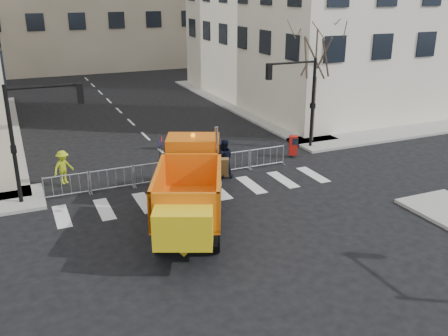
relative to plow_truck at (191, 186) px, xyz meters
name	(u,v)px	position (x,y,z in m)	size (l,w,h in m)	color
ground	(257,244)	(1.66, -2.69, -1.66)	(120.00, 120.00, 0.00)	black
sidewalk_back	(183,171)	(1.66, 5.81, -1.58)	(64.00, 5.00, 0.15)	gray
traffic_light_left	(13,147)	(-6.34, 4.81, 1.04)	(0.18, 0.18, 5.40)	black
traffic_light_right	(313,104)	(10.16, 6.81, 1.04)	(0.18, 0.18, 5.40)	black
crowd_barriers	(175,170)	(0.91, 4.91, -1.11)	(12.60, 0.60, 1.10)	#9EA0A5
street_tree	(314,83)	(10.86, 7.81, 2.09)	(3.00, 3.00, 7.50)	#382B21
plow_truck	(191,186)	(0.00, 0.00, 0.00)	(6.20, 9.83, 3.73)	black
cop_a	(194,164)	(1.76, 4.31, -0.69)	(0.71, 0.46, 1.94)	black
cop_b	(224,159)	(3.35, 4.31, -0.65)	(0.99, 0.77, 2.03)	black
cop_c	(223,161)	(3.29, 4.31, -0.76)	(1.06, 0.44, 1.81)	black
worker	(63,167)	(-4.27, 6.31, -0.68)	(1.08, 0.62, 1.67)	#A4B915
newspaper_box	(293,145)	(8.29, 5.75, -0.96)	(0.45, 0.40, 1.10)	#B8140E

